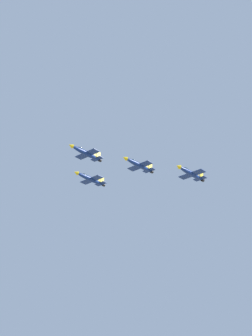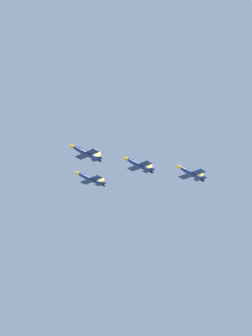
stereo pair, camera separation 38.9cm
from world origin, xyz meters
TOP-DOWN VIEW (x-y plane):
  - jet_lead at (3.80, -0.59)m, footprint 9.07×15.05m
  - jet_left_wingman at (15.58, 12.88)m, footprint 9.16×15.11m
  - jet_right_wingman at (-7.60, 13.21)m, footprint 9.39×15.55m
  - jet_left_outer at (27.37, 26.36)m, footprint 9.47×15.66m

SIDE VIEW (x-z plane):
  - jet_left_outer at x=27.37m, z-range 144.90..148.19m
  - jet_left_wingman at x=15.58m, z-range 146.84..150.02m
  - jet_right_wingman at x=-7.60m, z-range 148.77..152.05m
  - jet_lead at x=3.80m, z-range 150.00..153.17m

